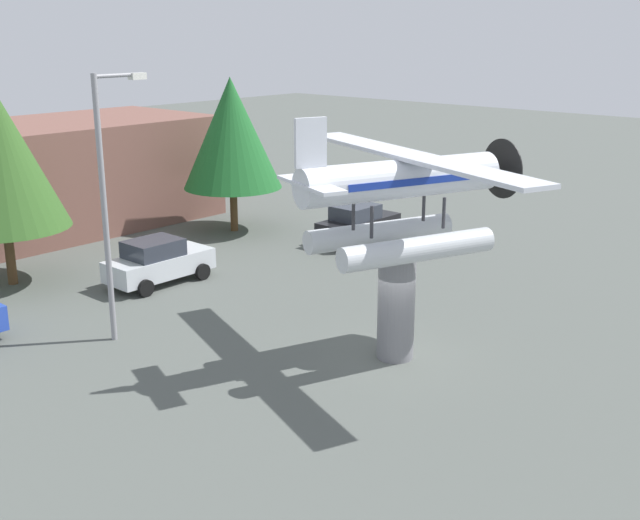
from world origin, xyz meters
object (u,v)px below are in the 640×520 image
object	(u,v)px
display_pedestal	(396,306)
storefront_building	(62,174)
floatplane_monument	(403,195)
car_mid_silver	(158,261)
tree_center_back	(231,133)
car_far_black	(358,223)
streetlight_primary	(108,191)

from	to	relation	value
display_pedestal	storefront_building	xyz separation A→B (m)	(2.31, 22.00, 0.94)
floatplane_monument	car_mid_silver	size ratio (longest dim) A/B	2.41
tree_center_back	car_mid_silver	bearing A→B (deg)	-152.29
car_mid_silver	car_far_black	size ratio (longest dim) A/B	1.00
storefront_building	tree_center_back	world-z (taller)	tree_center_back
display_pedestal	car_far_black	bearing A→B (deg)	43.90
storefront_building	display_pedestal	bearing A→B (deg)	-95.98
display_pedestal	tree_center_back	bearing A→B (deg)	64.39
display_pedestal	storefront_building	distance (m)	22.14
streetlight_primary	storefront_building	distance (m)	16.25
car_mid_silver	car_far_black	bearing A→B (deg)	-10.87
car_far_black	tree_center_back	bearing A→B (deg)	111.70
display_pedestal	floatplane_monument	xyz separation A→B (m)	(0.12, -0.05, 3.29)
display_pedestal	floatplane_monument	distance (m)	3.30
display_pedestal	streetlight_primary	size ratio (longest dim) A/B	0.40
floatplane_monument	tree_center_back	world-z (taller)	tree_center_back
floatplane_monument	streetlight_primary	bearing A→B (deg)	143.02
display_pedestal	car_mid_silver	bearing A→B (deg)	91.74
streetlight_primary	car_far_black	bearing A→B (deg)	6.76
streetlight_primary	storefront_building	bearing A→B (deg)	64.62
car_mid_silver	storefront_building	bearing A→B (deg)	76.49
car_mid_silver	storefront_building	distance (m)	11.43
floatplane_monument	streetlight_primary	size ratio (longest dim) A/B	1.23
car_far_black	tree_center_back	distance (m)	7.34
floatplane_monument	car_mid_silver	xyz separation A→B (m)	(-0.46, 11.05, -4.04)
car_far_black	floatplane_monument	bearing A→B (deg)	-135.59
streetlight_primary	floatplane_monument	bearing A→B (deg)	-57.84
display_pedestal	streetlight_primary	bearing A→B (deg)	121.64
floatplane_monument	car_far_black	size ratio (longest dim) A/B	2.41
car_far_black	storefront_building	size ratio (longest dim) A/B	0.30
storefront_building	tree_center_back	xyz separation A→B (m)	(4.86, -7.05, 2.14)
car_mid_silver	car_far_black	xyz separation A→B (m)	(9.82, -1.88, 0.00)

